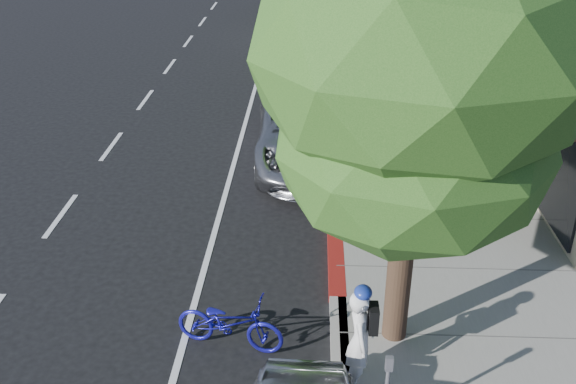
# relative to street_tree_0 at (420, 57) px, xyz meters

# --- Properties ---
(ground) EXTENTS (120.00, 120.00, 0.00)m
(ground) POSITION_rel_street_tree_0_xyz_m (-0.90, 2.00, -4.84)
(ground) COLOR black
(ground) RESTS_ON ground
(sidewalk) EXTENTS (4.60, 56.00, 0.15)m
(sidewalk) POSITION_rel_street_tree_0_xyz_m (1.40, 10.00, -4.76)
(sidewalk) COLOR gray
(sidewalk) RESTS_ON ground
(curb) EXTENTS (0.30, 56.00, 0.15)m
(curb) POSITION_rel_street_tree_0_xyz_m (-0.90, 10.00, -4.76)
(curb) COLOR #9E998E
(curb) RESTS_ON ground
(curb_red_segment) EXTENTS (0.32, 4.00, 0.15)m
(curb_red_segment) POSITION_rel_street_tree_0_xyz_m (-0.90, 3.00, -4.76)
(curb_red_segment) COLOR maroon
(curb_red_segment) RESTS_ON ground
(street_tree_0) EXTENTS (4.72, 4.72, 7.81)m
(street_tree_0) POSITION_rel_street_tree_0_xyz_m (0.00, 0.00, 0.00)
(street_tree_0) COLOR black
(street_tree_0) RESTS_ON ground
(cyclist) EXTENTS (0.41, 0.62, 1.68)m
(cyclist) POSITION_rel_street_tree_0_xyz_m (-0.65, -1.00, -3.99)
(cyclist) COLOR white
(cyclist) RESTS_ON ground
(bicycle) EXTENTS (1.90, 1.01, 0.95)m
(bicycle) POSITION_rel_street_tree_0_xyz_m (-2.70, -0.23, -4.36)
(bicycle) COLOR #19179F
(bicycle) RESTS_ON ground
(silver_suv) EXTENTS (3.29, 6.61, 1.80)m
(silver_suv) POSITION_rel_street_tree_0_xyz_m (-1.40, 7.50, -3.94)
(silver_suv) COLOR #9F9FA3
(silver_suv) RESTS_ON ground
(dark_sedan) EXTENTS (1.80, 4.92, 1.61)m
(dark_sedan) POSITION_rel_street_tree_0_xyz_m (-1.69, 11.86, -4.03)
(dark_sedan) COLOR #212426
(dark_sedan) RESTS_ON ground
(white_pickup) EXTENTS (2.93, 6.18, 1.74)m
(white_pickup) POSITION_rel_street_tree_0_xyz_m (-2.19, 20.17, -3.97)
(white_pickup) COLOR white
(white_pickup) RESTS_ON ground
(pedestrian) EXTENTS (0.94, 0.78, 1.75)m
(pedestrian) POSITION_rel_street_tree_0_xyz_m (0.31, 7.69, -3.81)
(pedestrian) COLOR black
(pedestrian) RESTS_ON sidewalk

